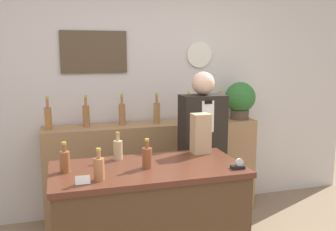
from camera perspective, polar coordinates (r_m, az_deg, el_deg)
The scene contains 18 objects.
back_wall at distance 4.05m, azimuth -4.43°, elevation 4.08°, with size 5.20×0.09×2.70m.
back_shelf at distance 4.02m, azimuth -2.23°, elevation -8.32°, with size 2.23×0.36×1.01m.
display_counter at distance 2.86m, azimuth -3.03°, elevation -16.87°, with size 1.35×0.68×0.95m.
shopkeeper at distance 3.49m, azimuth 5.20°, elevation -6.40°, with size 0.40×0.25×1.58m.
potted_plant at distance 4.16m, azimuth 10.93°, elevation 2.48°, with size 0.33×0.33×0.41m.
paper_bag at distance 3.00m, azimuth 5.00°, elevation -2.75°, with size 0.15×0.12×0.32m.
tape_dispenser at distance 2.68m, azimuth 10.66°, elevation -7.49°, with size 0.09×0.06×0.07m.
price_card_left at distance 2.39m, azimuth -12.87°, elevation -9.55°, with size 0.09×0.02×0.06m.
counter_bottle_0 at distance 2.63m, azimuth -15.46°, elevation -6.70°, with size 0.07×0.07×0.21m.
counter_bottle_1 at distance 2.43m, azimuth -10.47°, elevation -7.93°, with size 0.07×0.07×0.21m.
counter_bottle_2 at distance 2.85m, azimuth -7.63°, elevation -5.13°, with size 0.07×0.07×0.21m.
counter_bottle_3 at distance 2.63m, azimuth -3.20°, elevation -6.35°, with size 0.07×0.07×0.21m.
shelf_bottle_0 at distance 3.75m, azimuth -17.81°, elevation -0.27°, with size 0.07×0.07×0.32m.
shelf_bottle_1 at distance 3.77m, azimuth -12.37°, elevation 0.05°, with size 0.07×0.07×0.32m.
shelf_bottle_2 at distance 3.82m, azimuth -7.02°, elevation 0.33°, with size 0.07×0.07×0.32m.
shelf_bottle_3 at distance 3.87m, azimuth -1.72°, elevation 0.52°, with size 0.07×0.07×0.32m.
shelf_bottle_4 at distance 3.99m, azimuth 3.17°, elevation 0.81°, with size 0.07×0.07×0.32m.
shelf_bottle_5 at distance 4.13m, azimuth 7.85°, elevation 1.03°, with size 0.07×0.07×0.32m.
Camera 1 is at (-0.85, -1.94, 1.77)m, focal length 40.00 mm.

